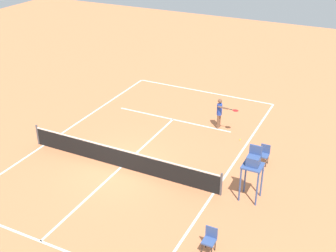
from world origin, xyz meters
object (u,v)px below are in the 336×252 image
object	(u,v)px
player_serving	(220,111)
umpire_chair	(253,165)
courtside_chair_near	(210,239)
tennis_ball	(240,140)
courtside_chair_mid	(264,154)

from	to	relation	value
player_serving	umpire_chair	bearing A→B (deg)	36.11
umpire_chair	courtside_chair_near	bearing A→B (deg)	84.07
tennis_ball	courtside_chair_near	bearing A→B (deg)	100.49
courtside_chair_near	courtside_chair_mid	distance (m)	6.46
player_serving	tennis_ball	size ratio (longest dim) A/B	25.00
tennis_ball	umpire_chair	xyz separation A→B (m)	(-1.88, 4.53, 1.57)
courtside_chair_near	courtside_chair_mid	bearing A→B (deg)	-91.48
tennis_ball	courtside_chair_mid	xyz separation A→B (m)	(-1.67, 1.66, 0.50)
player_serving	umpire_chair	world-z (taller)	umpire_chair
player_serving	courtside_chair_mid	world-z (taller)	player_serving
tennis_ball	umpire_chair	distance (m)	5.15
tennis_ball	courtside_chair_mid	distance (m)	2.41
courtside_chair_mid	umpire_chair	bearing A→B (deg)	94.14
player_serving	umpire_chair	size ratio (longest dim) A/B	0.71
player_serving	tennis_ball	distance (m)	1.91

